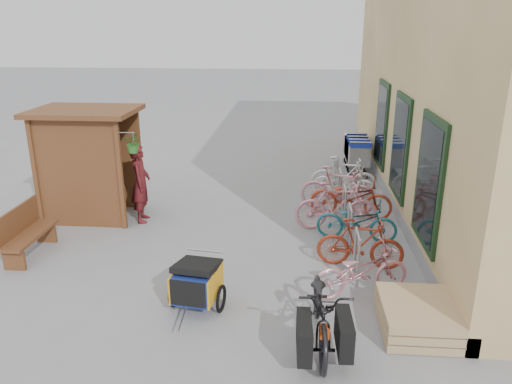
# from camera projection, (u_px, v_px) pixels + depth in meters

# --- Properties ---
(ground) EXTENTS (80.00, 80.00, 0.00)m
(ground) POSITION_uv_depth(u_px,v_px,m) (220.00, 274.00, 8.59)
(ground) COLOR gray
(kiosk) EXTENTS (2.49, 1.65, 2.40)m
(kiosk) POSITION_uv_depth(u_px,v_px,m) (84.00, 148.00, 10.68)
(kiosk) COLOR brown
(kiosk) RESTS_ON ground
(bike_rack) EXTENTS (0.05, 5.35, 0.86)m
(bike_rack) POSITION_uv_depth(u_px,v_px,m) (344.00, 202.00, 10.52)
(bike_rack) COLOR #A5A8AD
(bike_rack) RESTS_ON ground
(pallet_stack) EXTENTS (1.00, 1.20, 0.40)m
(pallet_stack) POSITION_uv_depth(u_px,v_px,m) (417.00, 317.00, 6.97)
(pallet_stack) COLOR tan
(pallet_stack) RESTS_ON ground
(bench) EXTENTS (0.44, 1.47, 0.93)m
(bench) POSITION_uv_depth(u_px,v_px,m) (25.00, 231.00, 9.15)
(bench) COLOR brown
(bench) RESTS_ON ground
(shopping_carts) EXTENTS (0.60, 2.03, 1.08)m
(shopping_carts) POSITION_uv_depth(u_px,v_px,m) (356.00, 149.00, 14.46)
(shopping_carts) COLOR silver
(shopping_carts) RESTS_ON ground
(child_trailer) EXTENTS (0.85, 1.38, 0.80)m
(child_trailer) POSITION_uv_depth(u_px,v_px,m) (197.00, 281.00, 7.45)
(child_trailer) COLOR #1B2D97
(child_trailer) RESTS_ON ground
(cargo_bike) EXTENTS (0.72, 1.91, 0.99)m
(cargo_bike) POSITION_uv_depth(u_px,v_px,m) (322.00, 312.00, 6.58)
(cargo_bike) COLOR black
(cargo_bike) RESTS_ON ground
(person_kiosk) EXTENTS (0.49, 0.67, 1.70)m
(person_kiosk) POSITION_uv_depth(u_px,v_px,m) (141.00, 183.00, 10.65)
(person_kiosk) COLOR maroon
(person_kiosk) RESTS_ON ground
(bike_0) EXTENTS (1.70, 1.07, 0.84)m
(bike_0) POSITION_uv_depth(u_px,v_px,m) (361.00, 271.00, 7.81)
(bike_0) COLOR pink
(bike_0) RESTS_ON ground
(bike_1) EXTENTS (1.55, 0.61, 0.91)m
(bike_1) POSITION_uv_depth(u_px,v_px,m) (360.00, 244.00, 8.70)
(bike_1) COLOR #9B331C
(bike_1) RESTS_ON ground
(bike_2) EXTENTS (1.64, 0.80, 0.83)m
(bike_2) POSITION_uv_depth(u_px,v_px,m) (357.00, 221.00, 9.80)
(bike_2) COLOR #1B626C
(bike_2) RESTS_ON ground
(bike_3) EXTENTS (1.74, 0.58, 1.03)m
(bike_3) POSITION_uv_depth(u_px,v_px,m) (337.00, 206.00, 10.29)
(bike_3) COLOR pink
(bike_3) RESTS_ON ground
(bike_4) EXTENTS (1.88, 0.96, 0.94)m
(bike_4) POSITION_uv_depth(u_px,v_px,m) (351.00, 197.00, 10.94)
(bike_4) COLOR #9B331C
(bike_4) RESTS_ON ground
(bike_5) EXTENTS (1.81, 0.90, 1.05)m
(bike_5) POSITION_uv_depth(u_px,v_px,m) (338.00, 189.00, 11.33)
(bike_5) COLOR pink
(bike_5) RESTS_ON ground
(bike_6) EXTENTS (1.61, 0.91, 0.80)m
(bike_6) POSITION_uv_depth(u_px,v_px,m) (344.00, 182.00, 12.20)
(bike_6) COLOR silver
(bike_6) RESTS_ON ground
(bike_7) EXTENTS (1.70, 0.75, 0.99)m
(bike_7) POSITION_uv_depth(u_px,v_px,m) (344.00, 176.00, 12.35)
(bike_7) COLOR silver
(bike_7) RESTS_ON ground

